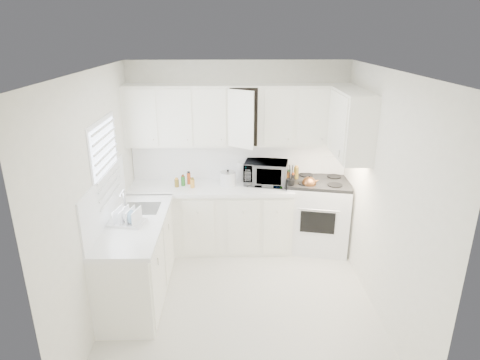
{
  "coord_description": "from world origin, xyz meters",
  "views": [
    {
      "loc": [
        -0.11,
        -4.01,
        2.96
      ],
      "look_at": [
        0.0,
        0.7,
        1.25
      ],
      "focal_mm": 30.89,
      "sensor_mm": 36.0,
      "label": 1
    }
  ],
  "objects_px": {
    "stove": "(318,205)",
    "rice_cooker": "(228,177)",
    "microwave": "(266,170)",
    "utensil_crock": "(291,177)",
    "dish_rack": "(126,215)",
    "tea_kettle": "(309,182)"
  },
  "relations": [
    {
      "from": "stove",
      "to": "rice_cooker",
      "type": "distance_m",
      "value": 1.33
    },
    {
      "from": "stove",
      "to": "rice_cooker",
      "type": "xyz_separation_m",
      "value": [
        -1.27,
        0.03,
        0.41
      ]
    },
    {
      "from": "stove",
      "to": "rice_cooker",
      "type": "relative_size",
      "value": 5.95
    },
    {
      "from": "stove",
      "to": "microwave",
      "type": "relative_size",
      "value": 2.26
    },
    {
      "from": "utensil_crock",
      "to": "microwave",
      "type": "bearing_deg",
      "value": 141.36
    },
    {
      "from": "rice_cooker",
      "to": "dish_rack",
      "type": "bearing_deg",
      "value": -150.56
    },
    {
      "from": "dish_rack",
      "to": "tea_kettle",
      "type": "bearing_deg",
      "value": 35.37
    },
    {
      "from": "utensil_crock",
      "to": "dish_rack",
      "type": "height_order",
      "value": "utensil_crock"
    },
    {
      "from": "stove",
      "to": "tea_kettle",
      "type": "height_order",
      "value": "stove"
    },
    {
      "from": "microwave",
      "to": "dish_rack",
      "type": "xyz_separation_m",
      "value": [
        -1.63,
        -1.23,
        -0.09
      ]
    },
    {
      "from": "stove",
      "to": "utensil_crock",
      "type": "bearing_deg",
      "value": -146.66
    },
    {
      "from": "tea_kettle",
      "to": "dish_rack",
      "type": "xyz_separation_m",
      "value": [
        -2.2,
        -0.99,
        0.0
      ]
    },
    {
      "from": "utensil_crock",
      "to": "dish_rack",
      "type": "xyz_separation_m",
      "value": [
        -1.94,
        -0.98,
        -0.08
      ]
    },
    {
      "from": "stove",
      "to": "rice_cooker",
      "type": "bearing_deg",
      "value": -169.68
    },
    {
      "from": "tea_kettle",
      "to": "dish_rack",
      "type": "height_order",
      "value": "tea_kettle"
    },
    {
      "from": "stove",
      "to": "dish_rack",
      "type": "distance_m",
      "value": 2.67
    },
    {
      "from": "tea_kettle",
      "to": "rice_cooker",
      "type": "distance_m",
      "value": 1.1
    },
    {
      "from": "tea_kettle",
      "to": "microwave",
      "type": "xyz_separation_m",
      "value": [
        -0.56,
        0.23,
        0.1
      ]
    },
    {
      "from": "microwave",
      "to": "rice_cooker",
      "type": "distance_m",
      "value": 0.53
    },
    {
      "from": "microwave",
      "to": "rice_cooker",
      "type": "bearing_deg",
      "value": -164.57
    },
    {
      "from": "stove",
      "to": "tea_kettle",
      "type": "bearing_deg",
      "value": -126.51
    },
    {
      "from": "utensil_crock",
      "to": "rice_cooker",
      "type": "bearing_deg",
      "value": 166.16
    }
  ]
}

